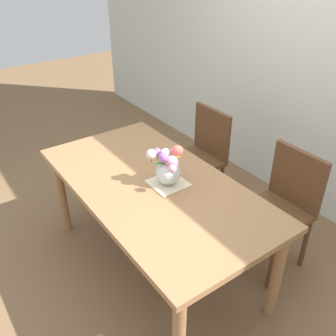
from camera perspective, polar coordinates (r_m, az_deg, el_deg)
The scene contains 7 objects.
ground_plane at distance 2.90m, azimuth -1.94°, elevation -14.71°, with size 12.00×12.00×0.00m, color brown.
back_wall at distance 3.25m, azimuth 22.81°, elevation 16.82°, with size 7.00×0.10×2.80m, color silver.
dining_table at distance 2.47m, azimuth -2.21°, elevation -4.01°, with size 1.73×0.91×0.75m.
chair_left at distance 3.26m, azimuth 5.14°, elevation 2.40°, with size 0.42×0.42×0.90m.
chair_right at distance 2.75m, azimuth 17.28°, elevation -5.10°, with size 0.42×0.42×0.90m.
placemat at distance 2.41m, azimuth 0.00°, elevation -2.36°, with size 0.23×0.23×0.01m, color beige.
flower_vase at distance 2.34m, azimuth 0.02°, elevation 0.19°, with size 0.27×0.21×0.26m.
Camera 1 is at (1.69, -1.09, 2.09)m, focal length 39.63 mm.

